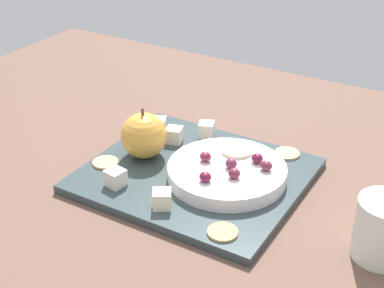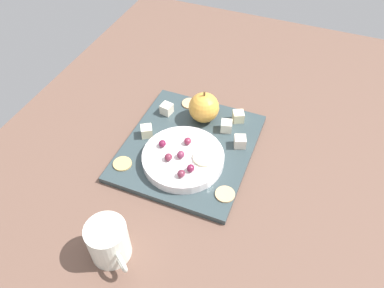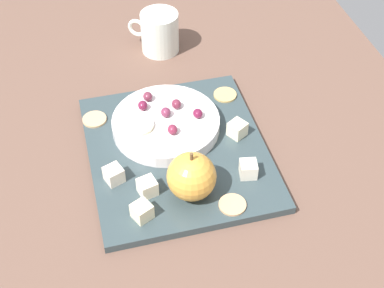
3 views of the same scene
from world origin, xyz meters
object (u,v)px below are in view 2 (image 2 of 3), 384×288
(apple_whole, at_px, (204,108))
(grape_3, at_px, (188,141))
(grape_1, at_px, (191,168))
(apple_slice_0, at_px, (204,158))
(serving_dish, at_px, (183,158))
(cup, at_px, (109,242))
(cracker_0, at_px, (225,194))
(cheese_cube_1, at_px, (167,109))
(cheese_cube_4, at_px, (147,131))
(cheese_cube_3, at_px, (238,116))
(grape_2, at_px, (181,155))
(cheese_cube_0, at_px, (240,142))
(platter, at_px, (189,147))
(cheese_cube_2, at_px, (226,126))
(cracker_2, at_px, (190,103))
(grape_4, at_px, (162,144))
(cracker_1, at_px, (122,164))
(grape_0, at_px, (181,174))
(grape_5, at_px, (168,157))

(apple_whole, xyz_separation_m, grape_3, (-0.12, -0.00, -0.01))
(grape_1, bearing_deg, apple_slice_0, -19.31)
(serving_dish, height_order, cup, cup)
(cracker_0, bearing_deg, cheese_cube_1, 49.41)
(cheese_cube_4, bearing_deg, cheese_cube_3, -55.01)
(grape_1, xyz_separation_m, grape_2, (0.03, 0.04, 0.00))
(cheese_cube_0, bearing_deg, grape_2, 134.04)
(apple_whole, bearing_deg, cheese_cube_0, -116.22)
(grape_1, bearing_deg, cheese_cube_1, 38.31)
(platter, xyz_separation_m, cracker_0, (-0.11, -0.13, 0.01))
(apple_whole, bearing_deg, cheese_cube_2, -104.49)
(apple_whole, relative_size, grape_1, 4.10)
(cracker_2, height_order, grape_4, grape_4)
(cracker_1, xyz_separation_m, grape_0, (0.00, -0.15, 0.03))
(apple_slice_0, bearing_deg, cheese_cube_4, 76.99)
(cheese_cube_4, relative_size, grape_1, 1.43)
(apple_whole, bearing_deg, apple_slice_0, -159.14)
(apple_whole, relative_size, grape_2, 4.10)
(cheese_cube_2, bearing_deg, apple_whole, 75.51)
(serving_dish, distance_m, grape_2, 0.02)
(serving_dish, distance_m, grape_1, 0.05)
(cheese_cube_1, bearing_deg, grape_2, -145.02)
(apple_whole, distance_m, grape_5, 0.18)
(platter, height_order, cracker_0, cracker_0)
(serving_dish, bearing_deg, apple_whole, 2.68)
(cracker_1, bearing_deg, cracker_0, -88.41)
(cheese_cube_4, height_order, grape_4, grape_4)
(cracker_0, bearing_deg, grape_4, 70.70)
(grape_4, xyz_separation_m, grape_5, (-0.03, -0.03, 0.00))
(cup, bearing_deg, platter, -6.55)
(grape_4, distance_m, grape_5, 0.04)
(cracker_0, height_order, grape_3, grape_3)
(serving_dish, relative_size, cheese_cube_2, 6.98)
(platter, xyz_separation_m, serving_dish, (-0.05, -0.01, 0.02))
(cracker_1, xyz_separation_m, grape_4, (0.07, -0.07, 0.03))
(grape_2, height_order, grape_4, grape_2)
(cracker_1, height_order, grape_4, grape_4)
(cracker_0, relative_size, cracker_1, 1.00)
(grape_5, bearing_deg, apple_slice_0, -66.24)
(platter, height_order, grape_4, grape_4)
(apple_slice_0, bearing_deg, cheese_cube_0, -32.95)
(grape_3, bearing_deg, cracker_1, 128.29)
(grape_0, bearing_deg, cheese_cube_2, -11.62)
(cheese_cube_0, relative_size, apple_slice_0, 0.53)
(cheese_cube_3, bearing_deg, grape_4, 142.54)
(grape_0, bearing_deg, apple_slice_0, -23.64)
(grape_2, distance_m, grape_4, 0.06)
(cheese_cube_2, xyz_separation_m, cracker_1, (-0.20, 0.19, -0.01))
(platter, height_order, apple_slice_0, apple_slice_0)
(grape_5, bearing_deg, grape_4, 42.69)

